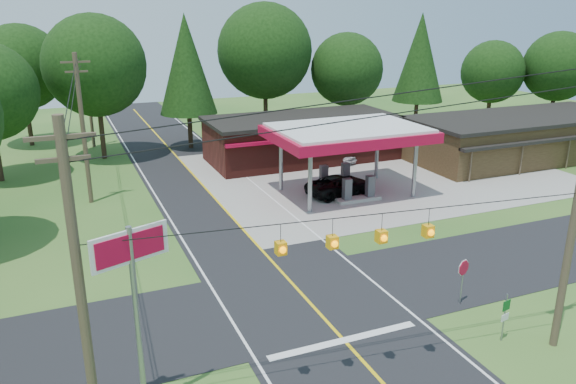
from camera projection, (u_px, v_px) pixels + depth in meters
name	position (u px, v px, depth m)	size (l,w,h in m)	color
ground	(307.00, 300.00, 25.53)	(120.00, 120.00, 0.00)	#2D5B20
main_highway	(307.00, 300.00, 25.52)	(8.00, 120.00, 0.02)	black
cross_road	(307.00, 299.00, 25.52)	(70.00, 7.00, 0.02)	black
lane_center_yellow	(307.00, 299.00, 25.52)	(0.15, 110.00, 0.00)	yellow
gas_canopy	(348.00, 135.00, 38.89)	(10.60, 7.40, 4.88)	gray
convenience_store	(302.00, 138.00, 48.74)	(16.40, 7.55, 3.80)	#501B16
strip_building	(522.00, 137.00, 49.19)	(20.40, 8.75, 3.80)	#3A2917
utility_pole_near_left	(79.00, 281.00, 16.04)	(1.80, 0.30, 10.00)	#473828
utility_pole_far_left	(83.00, 127.00, 36.76)	(1.80, 0.30, 10.00)	#473828
utility_pole_north	(89.00, 97.00, 52.36)	(0.30, 0.30, 9.50)	#473828
overhead_beacons	(358.00, 219.00, 17.96)	(17.04, 2.04, 1.03)	black
treeline_backdrop	(192.00, 76.00, 44.55)	(70.27, 51.59, 13.30)	#332316
suv_car	(340.00, 185.00, 39.70)	(5.03, 5.03, 1.40)	black
sedan_car	(336.00, 155.00, 48.26)	(3.87, 3.87, 1.32)	silver
big_stop_sign	(133.00, 281.00, 16.67)	(2.34, 0.94, 6.64)	gray
octagonal_stop_sign	(463.00, 272.00, 24.64)	(0.74, 0.28, 2.19)	gray
route_sign_post	(505.00, 314.00, 21.98)	(0.42, 0.13, 2.08)	gray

